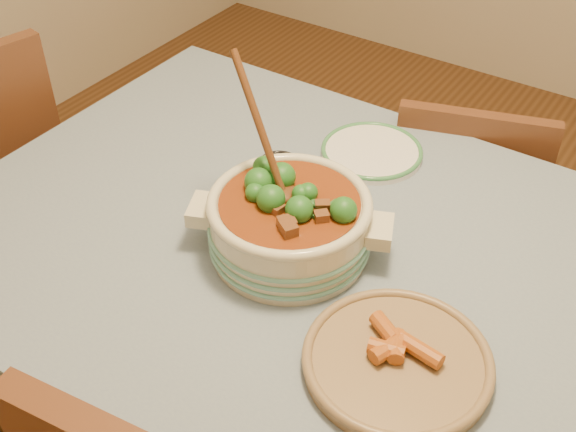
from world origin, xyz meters
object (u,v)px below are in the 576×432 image
object	(u,v)px
stew_casserole	(289,220)
dining_table	(350,298)
condiment_bowl	(279,170)
white_plate	(372,152)
fried_plate	(398,359)
chair_far	(461,205)

from	to	relation	value
stew_casserole	dining_table	bearing A→B (deg)	15.16
condiment_bowl	stew_casserole	bearing A→B (deg)	-50.79
white_plate	dining_table	bearing A→B (deg)	-67.13
fried_plate	dining_table	bearing A→B (deg)	136.52
dining_table	chair_far	size ratio (longest dim) A/B	2.07
stew_casserole	fried_plate	size ratio (longest dim) A/B	1.21
fried_plate	chair_far	world-z (taller)	chair_far
stew_casserole	chair_far	bearing A→B (deg)	80.47
white_plate	condiment_bowl	distance (m)	0.23
stew_casserole	condiment_bowl	distance (m)	0.24
white_plate	stew_casserole	bearing A→B (deg)	-86.72
condiment_bowl	fried_plate	world-z (taller)	fried_plate
condiment_bowl	chair_far	distance (m)	0.65
stew_casserole	fried_plate	distance (m)	0.34
white_plate	condiment_bowl	size ratio (longest dim) A/B	2.75
stew_casserole	chair_far	distance (m)	0.79
chair_far	stew_casserole	bearing A→B (deg)	62.25
dining_table	white_plate	world-z (taller)	white_plate
dining_table	chair_far	xyz separation A→B (m)	(-0.01, 0.65, -0.20)
dining_table	fried_plate	xyz separation A→B (m)	(0.18, -0.17, 0.11)
chair_far	white_plate	bearing A→B (deg)	48.17
stew_casserole	fried_plate	world-z (taller)	stew_casserole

